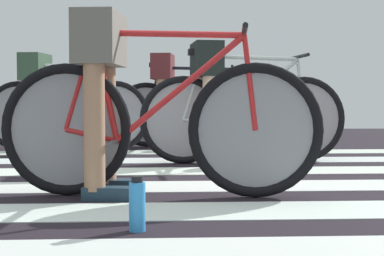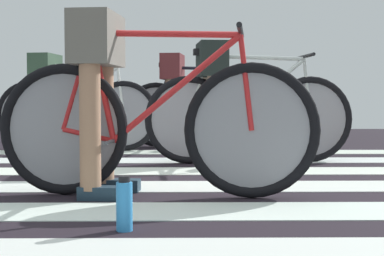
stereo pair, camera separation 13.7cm
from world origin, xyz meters
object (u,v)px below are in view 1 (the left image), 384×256
cyclist_1_of_4 (101,78)px  bicycle_4_of_4 (191,112)px  cyclist_2_of_4 (207,85)px  bicycle_3_of_4 (66,113)px  water_bottle (137,205)px  bicycle_1_of_4 (159,125)px  cyclist_4_of_4 (163,87)px  cyclist_3_of_4 (36,88)px  bicycle_2_of_4 (244,116)px

cyclist_1_of_4 → bicycle_4_of_4: 3.34m
cyclist_2_of_4 → bicycle_3_of_4: (-1.36, 1.26, -0.25)m
water_bottle → bicycle_1_of_4: bearing=84.5°
bicycle_1_of_4 → water_bottle: 0.88m
cyclist_1_of_4 → bicycle_3_of_4: bearing=110.0°
cyclist_2_of_4 → water_bottle: bearing=-105.8°
bicycle_1_of_4 → cyclist_2_of_4: size_ratio=1.75×
cyclist_1_of_4 → water_bottle: (0.23, -0.86, -0.53)m
bicycle_4_of_4 → water_bottle: 4.16m
cyclist_4_of_4 → water_bottle: size_ratio=4.72×
cyclist_2_of_4 → cyclist_3_of_4: cyclist_3_of_4 is taller
bicycle_2_of_4 → cyclist_1_of_4: bearing=-126.8°
bicycle_1_of_4 → bicycle_2_of_4: same height
cyclist_2_of_4 → cyclist_4_of_4: (-0.36, 1.71, 0.02)m
bicycle_2_of_4 → water_bottle: bicycle_2_of_4 is taller
cyclist_1_of_4 → cyclist_3_of_4: cyclist_3_of_4 is taller
cyclist_3_of_4 → cyclist_4_of_4: (1.31, 0.40, 0.02)m
cyclist_3_of_4 → bicycle_4_of_4: cyclist_3_of_4 is taller
cyclist_2_of_4 → water_bottle: (-0.46, -2.46, -0.54)m
cyclist_1_of_4 → bicycle_1_of_4: bearing=-0.0°
cyclist_4_of_4 → cyclist_2_of_4: bearing=-70.5°
cyclist_2_of_4 → cyclist_4_of_4: 1.75m
bicycle_3_of_4 → cyclist_3_of_4: cyclist_3_of_4 is taller
cyclist_1_of_4 → cyclist_4_of_4: bearing=91.1°
water_bottle → cyclist_1_of_4: bearing=104.8°
bicycle_1_of_4 → cyclist_1_of_4: bearing=180.0°
bicycle_1_of_4 → cyclist_1_of_4: size_ratio=1.76×
cyclist_1_of_4 → bicycle_4_of_4: bearing=85.8°
bicycle_1_of_4 → cyclist_2_of_4: 1.70m
cyclist_3_of_4 → cyclist_1_of_4: bearing=-62.6°
bicycle_3_of_4 → cyclist_3_of_4: bearing=-180.0°
bicycle_2_of_4 → cyclist_2_of_4: bearing=-180.0°
bicycle_2_of_4 → cyclist_2_of_4: (-0.31, -0.03, 0.25)m
bicycle_2_of_4 → bicycle_4_of_4: same height
bicycle_1_of_4 → cyclist_2_of_4: cyclist_2_of_4 is taller
bicycle_2_of_4 → cyclist_2_of_4: cyclist_2_of_4 is taller
bicycle_2_of_4 → bicycle_3_of_4: (-1.67, 1.23, 0.00)m
cyclist_1_of_4 → water_bottle: 1.04m
bicycle_1_of_4 → bicycle_3_of_4: size_ratio=1.00×
bicycle_2_of_4 → cyclist_4_of_4: (-0.67, 1.68, 0.28)m
cyclist_2_of_4 → cyclist_4_of_4: size_ratio=0.96×
bicycle_1_of_4 → bicycle_4_of_4: bearing=91.1°
cyclist_1_of_4 → bicycle_2_of_4: bearing=65.3°
cyclist_2_of_4 → cyclist_1_of_4: bearing=-118.6°
bicycle_1_of_4 → bicycle_3_of_4: same height
bicycle_3_of_4 → bicycle_4_of_4: bearing=26.4°
bicycle_3_of_4 → cyclist_2_of_4: bearing=-33.8°
bicycle_2_of_4 → cyclist_3_of_4: (-1.97, 1.28, 0.26)m
bicycle_3_of_4 → cyclist_4_of_4: cyclist_4_of_4 is taller
bicycle_1_of_4 → cyclist_1_of_4: cyclist_1_of_4 is taller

